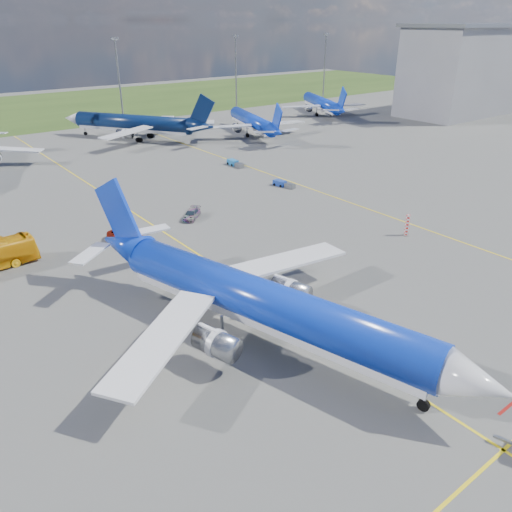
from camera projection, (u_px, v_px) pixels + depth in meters
ground at (306, 324)px, 48.75m from camera, size 400.00×400.00×0.00m
taxiway_lines at (170, 235)px, 68.70m from camera, size 60.25×160.00×0.02m
floodlight_masts at (45, 82)px, 127.72m from camera, size 202.20×0.50×22.70m
terminal_building at (464, 70)px, 152.17m from camera, size 42.00×22.00×26.00m
warning_post at (407, 225)px, 68.14m from camera, size 0.50×0.50×3.00m
bg_jet_n at (135, 139)px, 124.17m from camera, size 51.56×54.46×11.37m
bg_jet_ne at (253, 135)px, 129.21m from camera, size 38.38×44.29×9.83m
bg_jet_ene at (321, 114)px, 156.93m from camera, size 41.80×46.23×9.87m
main_airliner at (264, 341)px, 46.12m from camera, size 44.93×52.39×11.76m
service_car_b at (125, 234)px, 67.52m from camera, size 5.35×4.03×1.35m
service_car_c at (191, 214)px, 74.33m from camera, size 4.62×4.34×1.31m
baggage_tug_w at (283, 184)px, 88.71m from camera, size 2.06×4.43×0.96m
baggage_tug_e at (235, 163)px, 101.29m from camera, size 1.44×4.76×1.06m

